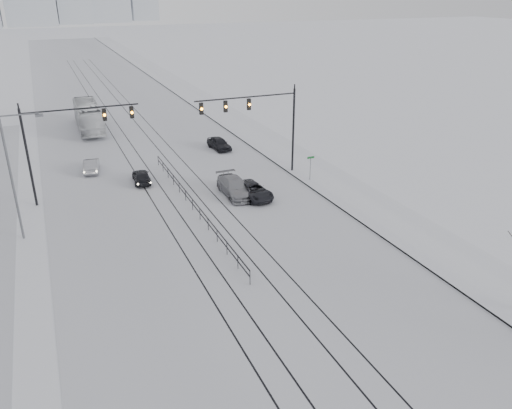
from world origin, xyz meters
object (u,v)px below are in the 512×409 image
object	(u,v)px
sedan_sb_outer	(91,165)
sedan_nb_far	(219,144)
sedan_sb_inner	(141,176)
sedan_nb_right	(235,187)
sedan_nb_front	(253,191)
box_truck	(88,116)

from	to	relation	value
sedan_sb_outer	sedan_nb_far	size ratio (longest dim) A/B	0.98
sedan_nb_far	sedan_sb_outer	bearing A→B (deg)	-178.16
sedan_sb_inner	sedan_nb_right	world-z (taller)	sedan_nb_right
sedan_nb_front	sedan_nb_right	world-z (taller)	sedan_nb_right
sedan_sb_inner	sedan_nb_far	xyz separation A→B (m)	(9.94, 6.94, 0.04)
sedan_sb_inner	sedan_nb_far	bearing A→B (deg)	-140.79
sedan_sb_inner	sedan_sb_outer	world-z (taller)	sedan_sb_outer
sedan_sb_inner	sedan_sb_outer	bearing A→B (deg)	-47.72
box_truck	sedan_nb_right	bearing A→B (deg)	109.21
sedan_sb_outer	box_truck	bearing A→B (deg)	-87.15
sedan_nb_far	sedan_nb_right	bearing A→B (deg)	-109.93
sedan_sb_outer	sedan_nb_right	xyz separation A→B (m)	(10.64, -11.13, 0.12)
sedan_sb_inner	box_truck	bearing A→B (deg)	-79.71
sedan_nb_front	sedan_nb_far	world-z (taller)	sedan_nb_far
sedan_nb_far	box_truck	distance (m)	18.93
sedan_sb_inner	sedan_nb_right	size ratio (longest dim) A/B	0.71
sedan_nb_far	sedan_nb_front	bearing A→B (deg)	-104.33
sedan_sb_outer	sedan_nb_front	xyz separation A→B (m)	(11.81, -12.24, 0.00)
sedan_sb_outer	box_truck	world-z (taller)	box_truck
sedan_nb_right	sedan_sb_outer	bearing A→B (deg)	133.98
sedan_sb_outer	sedan_nb_front	distance (m)	17.01
sedan_sb_outer	sedan_nb_far	bearing A→B (deg)	-163.32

